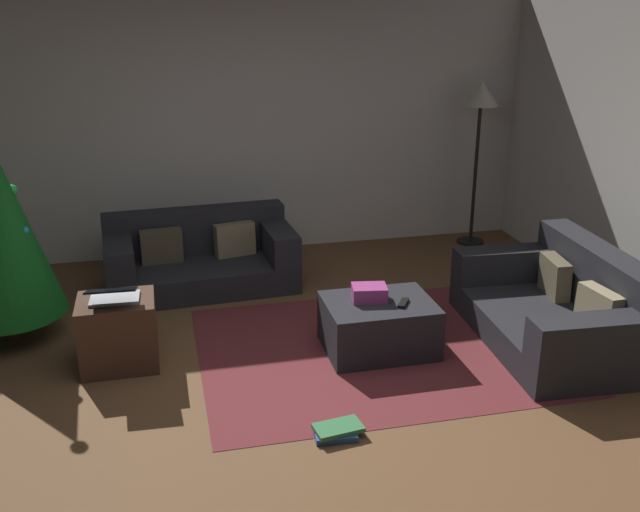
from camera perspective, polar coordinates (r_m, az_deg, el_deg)
name	(u,v)px	position (r m, az deg, el deg)	size (l,w,h in m)	color
ground_plane	(279,409)	(4.56, -3.34, -12.21)	(6.40, 6.40, 0.00)	brown
rear_partition	(219,123)	(7.07, -8.09, 10.57)	(6.40, 0.12, 2.60)	silver
couch_left	(200,257)	(6.43, -9.66, -0.07)	(1.68, 0.94, 0.64)	#26262B
couch_right	(564,308)	(5.60, 19.06, -3.97)	(1.08, 1.67, 0.70)	#26262B
ottoman	(379,326)	(5.20, 4.73, -5.61)	(0.78, 0.60, 0.38)	#26262B
gift_box	(369,293)	(5.12, 3.98, -2.98)	(0.25, 0.18, 0.11)	#B23F8C
tv_remote	(403,303)	(5.09, 6.71, -3.77)	(0.05, 0.16, 0.02)	black
side_table	(118,332)	(5.14, -15.91, -5.94)	(0.52, 0.44, 0.49)	#4C3323
laptop	(113,296)	(4.97, -16.28, -3.07)	(0.34, 0.38, 0.16)	silver
book_stack	(336,431)	(4.30, 1.32, -13.87)	(0.30, 0.21, 0.06)	#2D5193
corner_lamp	(480,106)	(7.36, 12.78, 11.65)	(0.36, 0.36, 1.68)	black
area_rug	(378,349)	(5.28, 4.67, -7.44)	(2.60, 2.00, 0.01)	maroon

